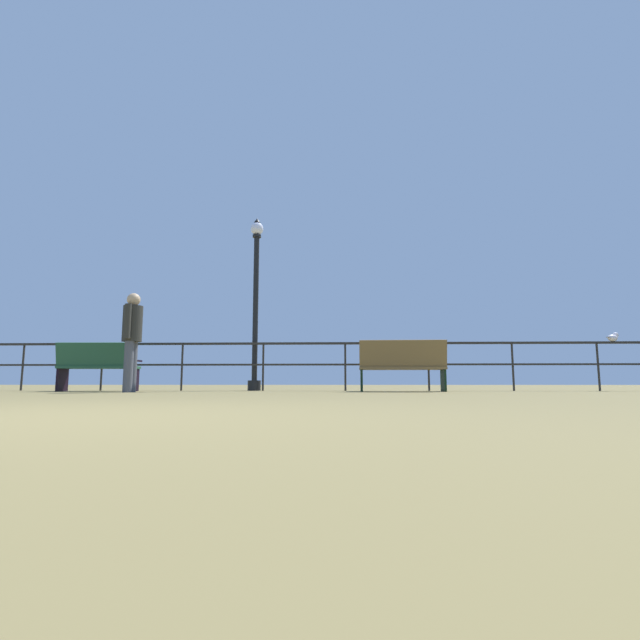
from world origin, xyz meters
The scene contains 7 objects.
ground_plane centered at (0.00, 0.00, 0.00)m, with size 60.00×60.00×0.00m, color olive.
pier_railing centered at (0.00, 7.88, 0.76)m, with size 24.87×0.05×1.04m.
bench_near_left centered at (-3.22, 7.03, 0.54)m, with size 1.55×0.65×0.97m.
bench_near_right centered at (2.88, 7.02, 0.54)m, with size 1.69×0.70×1.00m.
lamppost_center centered at (-0.21, 8.04, 2.07)m, with size 0.29×0.29×3.90m.
person_by_bench centered at (-2.19, 6.23, 1.05)m, with size 0.35×0.59×1.83m.
seagull_on_rail centered at (7.45, 7.90, 1.13)m, with size 0.38×0.28×0.20m.
Camera 1 is at (1.61, -2.38, 0.18)m, focal length 26.74 mm.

